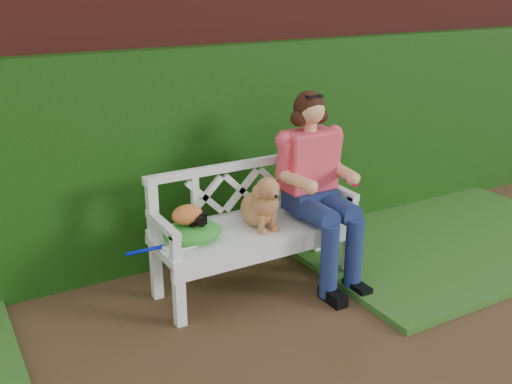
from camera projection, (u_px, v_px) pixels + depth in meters
ground at (250, 383)px, 3.43m from camera, size 60.00×60.00×0.00m
brick_wall at (130, 126)px, 4.60m from camera, size 10.00×0.30×2.20m
ivy_hedge at (141, 165)px, 4.51m from camera, size 10.00×0.18×1.70m
grass_right at (438, 237)px, 5.27m from camera, size 2.60×2.00×0.05m
garden_bench at (256, 257)px, 4.41m from camera, size 1.60×0.67×0.48m
seated_woman at (312, 188)px, 4.46m from camera, size 0.66×0.84×1.41m
dog at (261, 200)px, 4.27m from camera, size 0.33×0.41×0.41m
tennis_racket at (177, 243)px, 4.04m from camera, size 0.60×0.40×0.03m
green_bag at (192, 232)px, 4.07m from camera, size 0.48×0.42×0.14m
camera_item at (197, 218)px, 4.02m from camera, size 0.12×0.09×0.08m
baseball_glove at (187, 215)px, 4.00m from camera, size 0.25×0.21×0.13m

